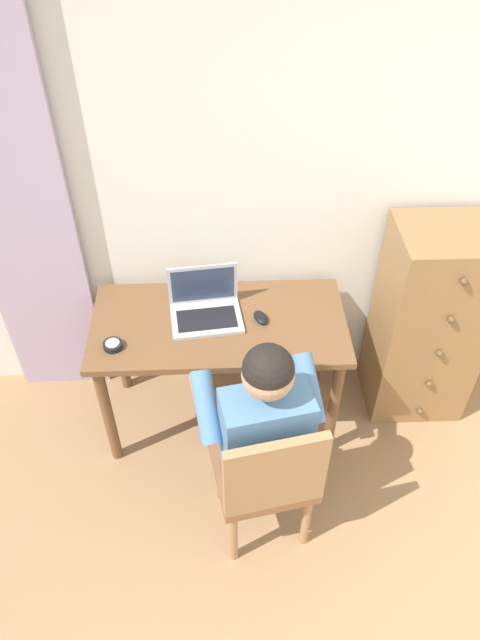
# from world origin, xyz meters

# --- Properties ---
(wall_back) EXTENTS (4.80, 0.05, 2.50)m
(wall_back) POSITION_xyz_m (0.00, 2.20, 1.25)
(wall_back) COLOR silver
(wall_back) RESTS_ON ground_plane
(curtain_panel) EXTENTS (0.50, 0.03, 2.24)m
(curtain_panel) POSITION_xyz_m (-1.40, 2.13, 1.12)
(curtain_panel) COLOR #B29EBC
(curtain_panel) RESTS_ON ground_plane
(desk) EXTENTS (1.24, 0.61, 0.73)m
(desk) POSITION_xyz_m (-0.48, 1.82, 0.62)
(desk) COLOR brown
(desk) RESTS_ON ground_plane
(dresser) EXTENTS (0.51, 0.44, 1.15)m
(dresser) POSITION_xyz_m (0.61, 1.93, 0.58)
(dresser) COLOR olive
(dresser) RESTS_ON ground_plane
(chair) EXTENTS (0.49, 0.47, 0.87)m
(chair) POSITION_xyz_m (-0.29, 1.12, 0.48)
(chair) COLOR brown
(chair) RESTS_ON ground_plane
(person_seated) EXTENTS (0.60, 0.64, 1.18)m
(person_seated) POSITION_xyz_m (-0.32, 1.29, 0.66)
(person_seated) COLOR #6B84AD
(person_seated) RESTS_ON ground_plane
(laptop) EXTENTS (0.37, 0.29, 0.24)m
(laptop) POSITION_xyz_m (-0.55, 1.88, 0.78)
(laptop) COLOR #B7BABF
(laptop) RESTS_ON desk
(computer_mouse) EXTENTS (0.09, 0.11, 0.03)m
(computer_mouse) POSITION_xyz_m (-0.28, 1.83, 0.75)
(computer_mouse) COLOR black
(computer_mouse) RESTS_ON desk
(desk_clock) EXTENTS (0.09, 0.09, 0.03)m
(desk_clock) POSITION_xyz_m (-0.97, 1.67, 0.75)
(desk_clock) COLOR black
(desk_clock) RESTS_ON desk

